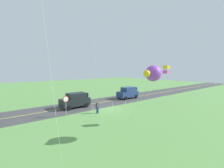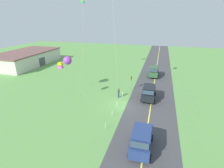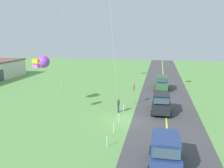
{
  "view_description": "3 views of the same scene",
  "coord_description": "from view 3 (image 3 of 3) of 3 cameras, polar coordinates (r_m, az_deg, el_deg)",
  "views": [
    {
      "loc": [
        14.27,
        18.57,
        5.94
      ],
      "look_at": [
        1.86,
        3.72,
        4.06
      ],
      "focal_mm": 25.89,
      "sensor_mm": 36.0,
      "label": 1
    },
    {
      "loc": [
        -22.28,
        -4.63,
        12.18
      ],
      "look_at": [
        0.06,
        1.73,
        3.13
      ],
      "focal_mm": 27.52,
      "sensor_mm": 36.0,
      "label": 2
    },
    {
      "loc": [
        -23.63,
        -3.05,
        8.66
      ],
      "look_at": [
        0.48,
        1.63,
        3.62
      ],
      "focal_mm": 39.15,
      "sensor_mm": 36.0,
      "label": 3
    }
  ],
  "objects": [
    {
      "name": "ground_plane",
      "position": [
        25.37,
        3.44,
        -8.51
      ],
      "size": [
        120.0,
        120.0,
        0.1
      ],
      "primitive_type": "cube",
      "color": "#60994C"
    },
    {
      "name": "asphalt_road",
      "position": [
        25.18,
        12.61,
        -8.81
      ],
      "size": [
        120.0,
        7.0,
        0.0
      ],
      "primitive_type": "cube",
      "color": "#424244",
      "rests_on": "ground"
    },
    {
      "name": "road_centre_stripe",
      "position": [
        25.18,
        12.61,
        -8.8
      ],
      "size": [
        120.0,
        0.16,
        0.0
      ],
      "primitive_type": "cube",
      "color": "#E5E04C",
      "rests_on": "asphalt_road"
    },
    {
      "name": "car_suv_foreground",
      "position": [
        27.75,
        11.42,
        -4.33
      ],
      "size": [
        4.4,
        2.12,
        2.24
      ],
      "color": "black",
      "rests_on": "ground"
    },
    {
      "name": "car_parked_east_near",
      "position": [
        39.21,
        11.53,
        0.32
      ],
      "size": [
        4.4,
        2.12,
        2.24
      ],
      "color": "#2D5633",
      "rests_on": "ground"
    },
    {
      "name": "car_parked_west_near",
      "position": [
        16.96,
        12.35,
        -14.96
      ],
      "size": [
        4.4,
        2.12,
        2.24
      ],
      "color": "navy",
      "rests_on": "ground"
    },
    {
      "name": "stop_sign",
      "position": [
        30.65,
        5.18,
        -1.38
      ],
      "size": [
        0.76,
        0.08,
        2.56
      ],
      "color": "gray",
      "rests_on": "ground"
    },
    {
      "name": "person_adult_near",
      "position": [
        27.43,
        1.49,
        -4.92
      ],
      "size": [
        0.58,
        0.22,
        1.6
      ],
      "rotation": [
        0.0,
        0.0,
        1.32
      ],
      "color": "navy",
      "rests_on": "ground"
    },
    {
      "name": "kite_blue_mid",
      "position": [
        29.45,
        -15.63,
        5.02
      ],
      "size": [
        2.7,
        2.34,
        6.21
      ],
      "color": "silver",
      "rests_on": "ground"
    },
    {
      "name": "kite_yellow_high",
      "position": [
        25.23,
        -17.29,
        4.56
      ],
      "size": [
        2.64,
        3.26,
        6.24
      ],
      "color": "silver",
      "rests_on": "ground"
    },
    {
      "name": "fence_post_0",
      "position": [
        19.48,
        -1.19,
        -13.33
      ],
      "size": [
        0.05,
        0.05,
        0.9
      ],
      "primitive_type": "cylinder",
      "color": "silver",
      "rests_on": "ground"
    },
    {
      "name": "fence_post_1",
      "position": [
        22.07,
        0.41,
        -10.24
      ],
      "size": [
        0.05,
        0.05,
        0.9
      ],
      "primitive_type": "cylinder",
      "color": "silver",
      "rests_on": "ground"
    },
    {
      "name": "fence_post_2",
      "position": [
        24.6,
        1.59,
        -7.9
      ],
      "size": [
        0.05,
        0.05,
        0.9
      ],
      "primitive_type": "cylinder",
      "color": "silver",
      "rests_on": "ground"
    },
    {
      "name": "fence_post_3",
      "position": [
        27.83,
        2.76,
        -5.57
      ],
      "size": [
        0.05,
        0.05,
        0.9
      ],
      "primitive_type": "cylinder",
      "color": "silver",
      "rests_on": "ground"
    }
  ]
}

